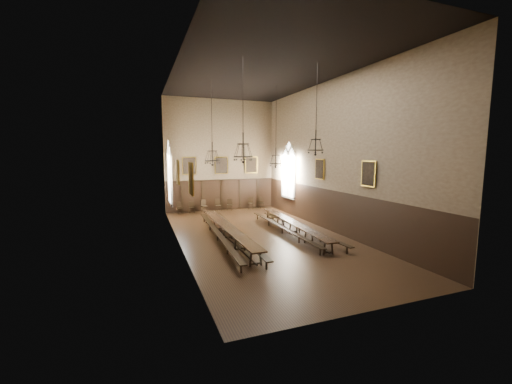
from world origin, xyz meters
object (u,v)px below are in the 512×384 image
bench_right_outer (299,229)px  chair_0 (180,210)px  chair_3 (218,208)px  table_left (227,233)px  bench_left_inner (236,233)px  chair_1 (192,209)px  chair_2 (204,208)px  bench_right_inner (282,229)px  chair_6 (251,205)px  chandelier_front_left (243,150)px  bench_left_outer (218,235)px  chandelier_back_right (276,159)px  chair_4 (230,207)px  table_right (293,228)px  chandelier_front_right (316,144)px  chandelier_back_left (212,156)px  chair_7 (261,205)px

bench_right_outer → chair_0: 10.38m
chair_3 → table_left: bearing=-110.2°
bench_left_inner → chair_1: size_ratio=12.01×
table_left → chair_2: size_ratio=9.91×
chair_2 → chair_3: size_ratio=1.02×
bench_right_inner → chair_6: size_ratio=9.34×
chair_1 → chandelier_front_left: chandelier_front_left is taller
table_left → bench_right_inner: size_ratio=1.07×
chair_3 → chair_6: size_ratio=0.98×
bench_right_outer → chandelier_front_left: size_ratio=1.99×
bench_right_inner → chair_0: (-4.90, 8.29, 0.01)m
bench_left_outer → chandelier_back_right: bearing=29.7°
bench_left_inner → bench_right_outer: bench_left_inner is taller
chair_3 → chair_6: bearing=-8.0°
chair_3 → chandelier_back_right: (2.49, -5.82, 4.06)m
bench_right_inner → chair_4: (-0.87, 8.36, 0.02)m
table_right → chandelier_front_right: (-0.21, -2.65, 4.81)m
chair_1 → bench_left_outer: bearing=-89.0°
chair_0 → chair_1: bearing=-10.9°
chair_4 → chandelier_back_left: size_ratio=0.19×
chair_1 → chair_7: 5.94m
chair_2 → chair_4: bearing=-18.2°
table_left → bench_left_inner: (0.51, 0.02, -0.07)m
table_right → bench_right_outer: bearing=-6.6°
chandelier_front_right → chandelier_front_left: bearing=174.4°
chair_0 → chandelier_back_right: chandelier_back_right is taller
chair_3 → chandelier_back_right: size_ratio=0.19×
chair_1 → table_left: bearing=-85.2°
chair_3 → chandelier_front_left: (-1.38, -10.80, 4.55)m
bench_right_outer → chair_6: size_ratio=9.37×
chandelier_back_right → chandelier_front_right: bearing=-92.8°
bench_right_inner → chair_2: bearing=109.7°
bench_right_inner → chair_0: chair_0 is taller
chair_4 → chandelier_front_right: (1.27, -11.20, 4.88)m
bench_left_inner → chair_7: (4.82, 8.46, -0.02)m
table_right → chandelier_front_left: bearing=-149.1°
bench_right_outer → chair_3: 9.01m
chandelier_back_left → chandelier_front_right: (3.93, -5.43, 0.61)m
bench_left_inner → chandelier_back_right: bearing=36.1°
bench_right_inner → chandelier_back_left: size_ratio=1.86×
chair_7 → chandelier_back_left: (-5.50, -5.80, 4.27)m
chair_3 → chandelier_back_left: 7.33m
bench_left_inner → chair_4: (1.98, 8.43, -0.02)m
chandelier_back_left → bench_left_outer: bearing=-98.3°
bench_right_inner → chair_4: bearing=95.9°
chair_2 → chandelier_front_left: 11.71m
chandelier_front_right → chair_4: bearing=96.5°
table_left → bench_left_inner: size_ratio=0.91×
bench_right_inner → chair_6: chair_6 is taller
table_right → chair_3: size_ratio=9.41×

